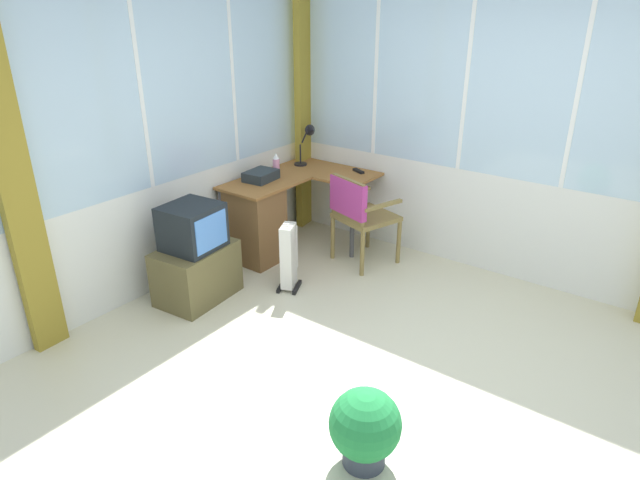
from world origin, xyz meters
name	(u,v)px	position (x,y,z in m)	size (l,w,h in m)	color
ground	(384,385)	(0.00, 0.00, -0.03)	(4.90, 5.43, 0.06)	beige
north_window_panel	(143,125)	(0.00, 2.24, 1.39)	(3.90, 0.07, 2.79)	silver
east_window_panel	(516,119)	(1.98, 0.00, 1.39)	(0.07, 4.43, 2.79)	silver
curtain_north_left	(10,164)	(-1.07, 2.16, 1.35)	(0.23, 0.07, 2.69)	olive
curtain_corner	(303,100)	(1.85, 2.11, 1.35)	(0.23, 0.07, 2.69)	olive
desk	(261,218)	(0.93, 1.91, 0.40)	(1.31, 1.02, 0.73)	#93602E
desk_lamp	(309,138)	(1.73, 1.95, 1.00)	(0.24, 0.21, 0.41)	black
tv_remote	(358,171)	(1.80, 1.39, 0.74)	(0.04, 0.15, 0.02)	black
spray_bottle	(276,165)	(1.25, 1.98, 0.84)	(0.06, 0.06, 0.22)	pink
paper_tray	(261,176)	(1.04, 1.99, 0.78)	(0.30, 0.23, 0.09)	#242D32
wooden_armchair	(357,209)	(1.34, 1.11, 0.55)	(0.61, 0.60, 0.85)	olive
tv_on_stand	(195,258)	(0.02, 1.81, 0.36)	(0.68, 0.50, 0.82)	brown
space_heater	(289,256)	(0.62, 1.32, 0.30)	(0.29, 0.25, 0.59)	silver
potted_plant	(365,427)	(-0.66, -0.26, 0.24)	(0.39, 0.39, 0.46)	#353D4A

